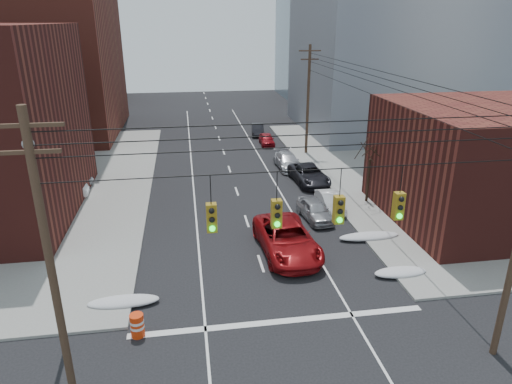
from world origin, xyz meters
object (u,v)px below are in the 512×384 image
object	(u,v)px
lot_car_d	(0,179)
parked_car_d	(287,161)
parked_car_a	(315,210)
lot_car_b	(63,181)
parked_car_b	(330,202)
red_pickup	(287,239)
parked_car_e	(267,139)
parked_car_c	(309,175)
lot_car_a	(58,189)
parked_car_f	(258,130)
construction_barrel	(137,325)

from	to	relation	value
lot_car_d	parked_car_d	bearing A→B (deg)	-72.36
parked_car_a	lot_car_b	world-z (taller)	lot_car_b
parked_car_a	parked_car_b	distance (m)	2.19
red_pickup	parked_car_e	distance (m)	25.37
parked_car_c	lot_car_a	xyz separation A→B (m)	(-20.38, -0.80, 0.12)
lot_car_a	parked_car_d	bearing A→B (deg)	-79.78
parked_car_b	lot_car_d	size ratio (longest dim) A/B	0.93
parked_car_d	parked_car_f	world-z (taller)	parked_car_d
red_pickup	lot_car_d	size ratio (longest dim) A/B	1.59
parked_car_a	construction_barrel	size ratio (longest dim) A/B	3.72
red_pickup	parked_car_a	size ratio (longest dim) A/B	1.63
parked_car_c	lot_car_d	xyz separation A→B (m)	(-25.75, 2.51, 0.10)
parked_car_e	lot_car_d	size ratio (longest dim) A/B	0.89
parked_car_c	parked_car_f	distance (m)	18.00
lot_car_d	construction_barrel	distance (m)	24.71
lot_car_d	red_pickup	bearing A→B (deg)	-111.23
parked_car_c	parked_car_f	world-z (taller)	parked_car_c
parked_car_e	lot_car_d	bearing A→B (deg)	-154.19
parked_car_a	red_pickup	bearing A→B (deg)	-130.36
lot_car_b	construction_barrel	xyz separation A→B (m)	(7.64, -20.04, -0.26)
red_pickup	lot_car_d	xyz separation A→B (m)	(-21.11, 14.52, -0.06)
red_pickup	parked_car_f	xyz separation A→B (m)	(3.04, 29.93, -0.26)
construction_barrel	red_pickup	bearing A→B (deg)	38.54
parked_car_a	lot_car_b	size ratio (longest dim) A/B	0.85
parked_car_e	lot_car_d	xyz separation A→B (m)	(-24.42, -10.63, 0.23)
lot_car_a	parked_car_a	bearing A→B (deg)	-114.29
parked_car_c	lot_car_d	world-z (taller)	lot_car_d
parked_car_b	lot_car_d	distance (m)	27.11
lot_car_b	lot_car_d	xyz separation A→B (m)	(-5.21, 1.06, 0.04)
parked_car_f	lot_car_b	size ratio (longest dim) A/B	0.83
parked_car_d	parked_car_f	distance (m)	13.54
parked_car_f	lot_car_d	bearing A→B (deg)	-140.48
red_pickup	construction_barrel	xyz separation A→B (m)	(-8.26, -6.58, -0.36)
parked_car_b	lot_car_a	size ratio (longest dim) A/B	0.88
parked_car_b	parked_car_a	bearing A→B (deg)	-137.10
parked_car_c	construction_barrel	distance (m)	22.63
parked_car_b	parked_car_f	bearing A→B (deg)	93.81
parked_car_c	parked_car_d	world-z (taller)	parked_car_c
red_pickup	parked_car_b	xyz separation A→B (m)	(4.64, 6.03, -0.28)
red_pickup	parked_car_b	world-z (taller)	red_pickup
parked_car_e	construction_barrel	world-z (taller)	parked_car_e
parked_car_b	parked_car_e	xyz separation A→B (m)	(-1.33, 19.12, -0.01)
parked_car_d	parked_car_f	bearing A→B (deg)	91.47
parked_car_c	lot_car_a	bearing A→B (deg)	178.49
parked_car_a	parked_car_c	xyz separation A→B (m)	(1.60, 7.46, 0.06)
parked_car_c	parked_car_d	distance (m)	4.50
parked_car_f	lot_car_a	distance (m)	26.52
parked_car_a	parked_car_d	xyz separation A→B (m)	(0.69, 11.87, 0.01)
lot_car_a	lot_car_d	size ratio (longest dim) A/B	1.07
red_pickup	parked_car_b	distance (m)	7.61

